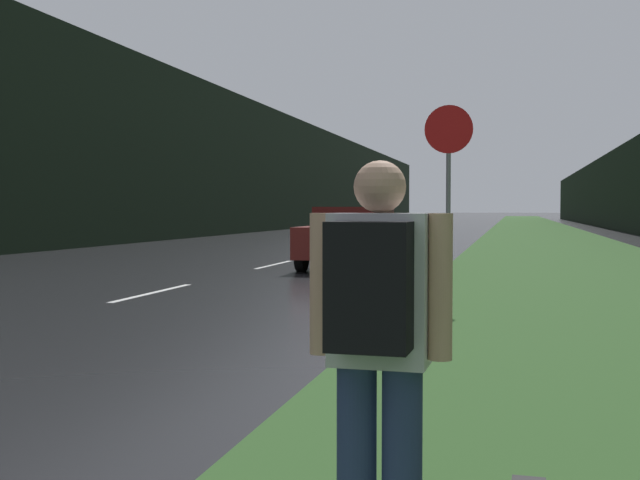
{
  "coord_description": "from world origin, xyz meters",
  "views": [
    {
      "loc": [
        5.91,
        0.6,
        1.42
      ],
      "look_at": [
        2.27,
        15.64,
        0.81
      ],
      "focal_mm": 45.0,
      "sensor_mm": 36.0,
      "label": 1
    }
  ],
  "objects": [
    {
      "name": "grass_verge",
      "position": [
        7.33,
        40.0,
        0.01
      ],
      "size": [
        6.0,
        240.0,
        0.02
      ],
      "primitive_type": "cube",
      "color": "#2D5123",
      "rests_on": "ground_plane"
    },
    {
      "name": "lane_stripe_c",
      "position": [
        0.0,
        13.03,
        0.0
      ],
      "size": [
        0.12,
        3.0,
        0.01
      ],
      "primitive_type": "cube",
      "color": "silver",
      "rests_on": "ground_plane"
    },
    {
      "name": "lane_stripe_d",
      "position": [
        0.0,
        20.03,
        0.0
      ],
      "size": [
        0.12,
        3.0,
        0.01
      ],
      "primitive_type": "cube",
      "color": "silver",
      "rests_on": "ground_plane"
    },
    {
      "name": "lane_stripe_e",
      "position": [
        0.0,
        27.03,
        0.0
      ],
      "size": [
        0.12,
        3.0,
        0.01
      ],
      "primitive_type": "cube",
      "color": "silver",
      "rests_on": "ground_plane"
    },
    {
      "name": "treeline_far_side",
      "position": [
        -10.33,
        50.0,
        3.97
      ],
      "size": [
        2.0,
        140.0,
        7.93
      ],
      "primitive_type": "cube",
      "color": "black",
      "rests_on": "ground_plane"
    },
    {
      "name": "stop_sign",
      "position": [
        4.95,
        12.76,
        1.85
      ],
      "size": [
        0.72,
        0.07,
        2.97
      ],
      "color": "slate",
      "rests_on": "ground_plane"
    },
    {
      "name": "hitchhiker_with_backpack",
      "position": [
        5.41,
        3.6,
        0.92
      ],
      "size": [
        0.56,
        0.4,
        1.6
      ],
      "rotation": [
        0.0,
        0.0,
        -0.03
      ],
      "color": "navy",
      "rests_on": "ground_plane"
    },
    {
      "name": "car_passing_near",
      "position": [
        2.16,
        19.44,
        0.75
      ],
      "size": [
        2.05,
        4.17,
        1.46
      ],
      "rotation": [
        0.0,
        0.0,
        3.14
      ],
      "color": "maroon",
      "rests_on": "ground_plane"
    }
  ]
}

